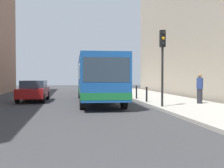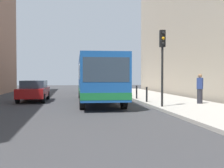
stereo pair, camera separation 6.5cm
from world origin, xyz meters
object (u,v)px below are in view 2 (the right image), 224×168
traffic_light (162,53)px  bollard_far (129,90)px  car_beside_bus (34,90)px  bus (98,77)px  car_behind_bus (90,86)px  bollard_near (147,94)px  pedestrian_near_signal (200,89)px  bollard_mid (137,92)px

traffic_light → bollard_far: 8.51m
car_beside_bus → bollard_far: 7.68m
bus → car_beside_bus: 4.75m
bus → bollard_far: size_ratio=11.66×
car_behind_bus → bollard_near: bearing=103.8°
car_behind_bus → pedestrian_near_signal: size_ratio=2.49×
bus → pedestrian_near_signal: size_ratio=6.21×
bollard_far → pedestrian_near_signal: size_ratio=0.53×
car_beside_bus → pedestrian_near_signal: (10.22, -4.74, 0.26)m
car_behind_bus → bollard_far: bearing=112.4°
car_beside_bus → bollard_near: (7.36, -3.27, -0.16)m
car_beside_bus → pedestrian_near_signal: bearing=156.4°
bus → bollard_near: (2.96, -1.76, -1.10)m
bollard_far → traffic_light: bearing=-89.3°
car_behind_bus → traffic_light: 15.83m
car_behind_bus → pedestrian_near_signal: 15.24m
bus → pedestrian_near_signal: 6.69m
bollard_near → pedestrian_near_signal: 3.24m
bollard_mid → bollard_far: 2.72m
car_behind_bus → bollard_mid: 10.35m
bollard_near → bollard_mid: bearing=90.0°
bollard_mid → bus: bearing=-161.9°
bus → bollard_near: 3.61m
pedestrian_near_signal → car_behind_bus: bearing=-14.4°
car_beside_bus → traffic_light: traffic_light is taller
bus → pedestrian_near_signal: bus is taller
car_beside_bus → bollard_mid: bearing=177.0°
bus → traffic_light: 5.57m
bollard_near → bollard_mid: (0.00, 2.72, 0.00)m
bollard_mid → bollard_far: same height
car_behind_bus → traffic_light: (2.87, -15.41, 2.22)m
bus → pedestrian_near_signal: (5.82, -3.23, -0.68)m
car_beside_bus → bollard_far: (7.36, 2.17, -0.16)m
bus → traffic_light: traffic_light is taller
traffic_light → bollard_far: bearing=90.7°
bus → bollard_mid: bearing=-160.7°
car_behind_bus → pedestrian_near_signal: bearing=113.1°
car_behind_bus → bollard_mid: bearing=107.0°
bollard_mid → pedestrian_near_signal: (2.86, -4.19, 0.42)m
car_beside_bus → bollard_near: bearing=157.3°
bollard_near → pedestrian_near_signal: pedestrian_near_signal is taller
bollard_mid → bollard_far: bearing=90.0°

